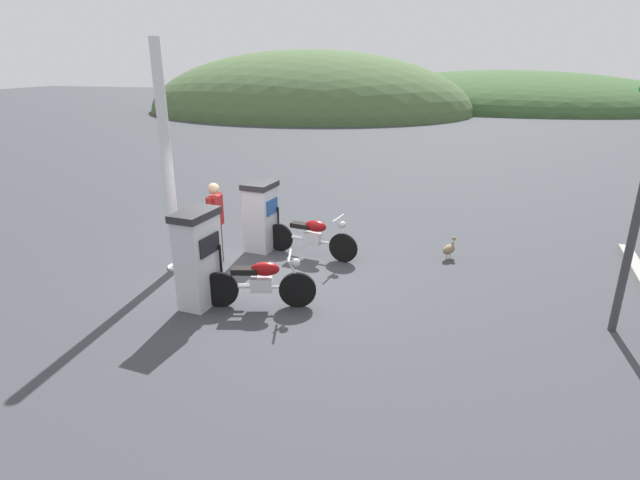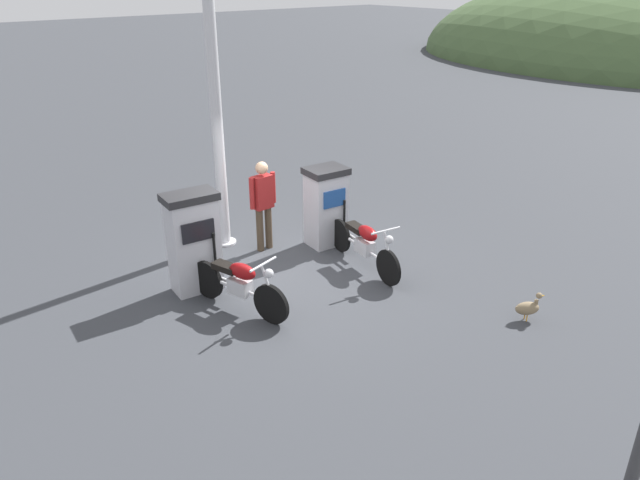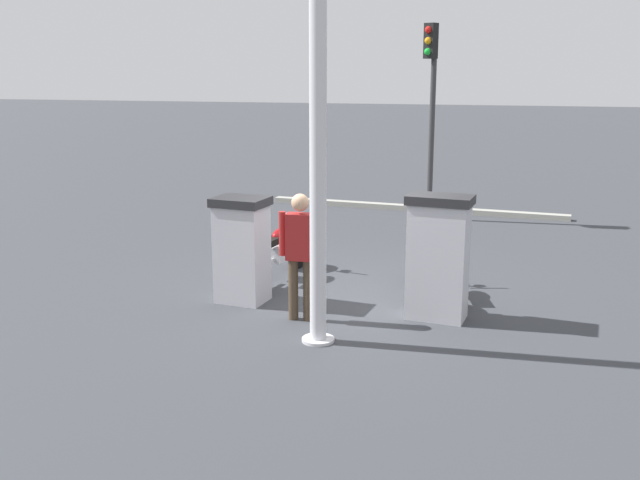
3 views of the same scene
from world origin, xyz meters
The scene contains 9 objects.
ground_plane centered at (0.00, 0.00, 0.00)m, with size 120.00×120.00×0.00m, color #383A3F.
fuel_pump_near centered at (-0.55, -1.37, 0.84)m, with size 0.62×0.88×1.66m.
fuel_pump_far centered at (-0.55, 1.38, 0.76)m, with size 0.68×0.79×1.50m.
motorcycle_near_pump centered at (0.47, -1.20, 0.46)m, with size 1.88×0.70×0.95m.
motorcycle_far_pump centered at (0.64, 1.24, 0.47)m, with size 2.09×0.67×0.95m.
attendant_person centered at (-1.10, 0.34, 0.97)m, with size 0.24×0.57×1.69m.
wandering_duck centered at (3.45, 1.91, 0.22)m, with size 0.35×0.42×0.45m.
canopy_support_pole centered at (-1.79, -0.09, 2.09)m, with size 0.40×0.40×4.33m.
distant_hill_main centered at (-8.74, 31.56, 0.00)m, with size 25.85×20.06×9.44m.
Camera 2 is at (7.30, -5.30, 4.78)m, focal length 33.37 mm.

